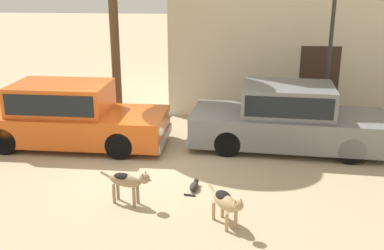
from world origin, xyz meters
The scene contains 7 objects.
ground_plane centered at (0.00, 0.00, 0.00)m, with size 80.00×80.00×0.00m, color tan.
parked_sedan_nearest centered at (-2.16, 1.16, 0.76)m, with size 4.71×1.85×1.53m.
parked_sedan_second centered at (3.11, 1.42, 0.76)m, with size 4.82×2.16×1.54m.
stray_dog_spotted centered at (-0.06, -1.75, 0.46)m, with size 1.03×0.40×0.69m.
stray_dog_tan centered at (1.70, -2.34, 0.43)m, with size 0.63×0.93×0.65m.
stray_cat centered at (1.08, -1.07, 0.07)m, with size 0.28×0.55×0.15m.
street_lamp centered at (4.21, 2.67, 2.49)m, with size 0.22×0.22×3.89m.
Camera 1 is at (1.71, -9.08, 3.99)m, focal length 42.65 mm.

